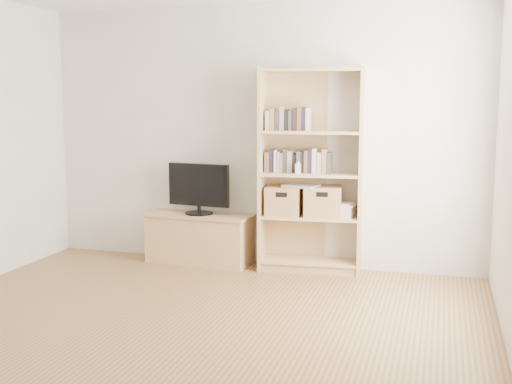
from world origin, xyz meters
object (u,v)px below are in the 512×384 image
at_px(baby_monitor, 298,169).
at_px(basket_right, 323,201).
at_px(basket_left, 283,201).
at_px(tv_stand, 199,240).
at_px(bookshelf, 311,171).
at_px(laptop, 301,186).
at_px(television, 199,189).

xyz_separation_m(baby_monitor, basket_right, (0.22, 0.13, -0.32)).
height_order(basket_left, basket_right, basket_right).
bearing_deg(tv_stand, baby_monitor, -0.90).
xyz_separation_m(bookshelf, basket_right, (0.12, 0.01, -0.29)).
xyz_separation_m(tv_stand, laptop, (1.06, 0.00, 0.60)).
relative_size(basket_right, laptop, 1.10).
height_order(tv_stand, laptop, laptop).
xyz_separation_m(tv_stand, television, (0.00, 0.00, 0.53)).
bearing_deg(baby_monitor, bookshelf, 45.85).
bearing_deg(basket_left, tv_stand, 173.67).
bearing_deg(laptop, television, -167.18).
relative_size(bookshelf, basket_left, 5.86).
relative_size(television, baby_monitor, 6.93).
height_order(bookshelf, laptop, bookshelf).
distance_m(basket_left, basket_right, 0.38).
relative_size(tv_stand, basket_left, 3.14).
xyz_separation_m(television, basket_left, (0.89, -0.01, -0.08)).
bearing_deg(basket_right, bookshelf, 174.87).
relative_size(television, basket_right, 1.88).
xyz_separation_m(tv_stand, basket_right, (1.27, 0.03, 0.45)).
bearing_deg(basket_right, baby_monitor, -158.18).
xyz_separation_m(tv_stand, bookshelf, (1.15, 0.02, 0.75)).
relative_size(baby_monitor, basket_right, 0.27).
bearing_deg(television, baby_monitor, 1.47).
distance_m(tv_stand, television, 0.53).
relative_size(baby_monitor, basket_left, 0.29).
relative_size(bookshelf, laptop, 6.15).
height_order(television, laptop, television).
bearing_deg(basket_right, basket_left, 177.48).
xyz_separation_m(television, basket_right, (1.27, 0.03, -0.07)).
distance_m(television, basket_left, 0.89).
bearing_deg(laptop, bookshelf, 26.45).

